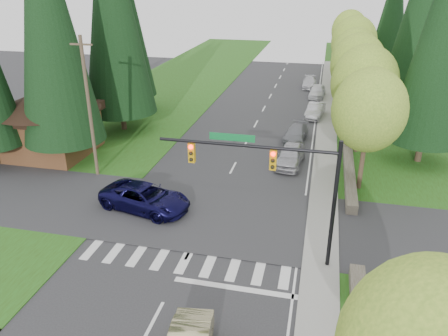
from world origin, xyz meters
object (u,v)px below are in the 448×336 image
(parked_car_d, at_px, (317,91))
(parked_car_e, at_px, (309,83))
(suv_navy, at_px, (145,198))
(parked_car_c, at_px, (315,111))
(parked_car_a, at_px, (290,155))
(parked_car_b, at_px, (296,133))

(parked_car_d, bearing_deg, parked_car_e, 106.83)
(suv_navy, distance_m, parked_car_c, 24.06)
(parked_car_e, bearing_deg, suv_navy, -104.72)
(parked_car_c, bearing_deg, parked_car_a, -88.44)
(parked_car_a, distance_m, parked_car_e, 25.92)
(suv_navy, height_order, parked_car_e, suv_navy)
(suv_navy, xyz_separation_m, parked_car_e, (8.43, 35.01, -0.18))
(parked_car_a, relative_size, parked_car_d, 1.05)
(parked_car_b, relative_size, parked_car_e, 0.99)
(parked_car_a, bearing_deg, parked_car_c, 89.13)
(parked_car_b, bearing_deg, parked_car_a, -83.53)
(parked_car_d, relative_size, parked_car_e, 1.02)
(parked_car_a, height_order, parked_car_b, parked_car_a)
(parked_car_b, height_order, parked_car_c, parked_car_c)
(suv_navy, relative_size, parked_car_b, 1.35)
(suv_navy, bearing_deg, parked_car_c, -10.62)
(parked_car_e, bearing_deg, parked_car_c, -85.83)
(parked_car_b, relative_size, parked_car_d, 0.97)
(suv_navy, xyz_separation_m, parked_car_c, (9.65, 22.04, -0.09))
(suv_navy, height_order, parked_car_d, suv_navy)
(parked_car_a, bearing_deg, parked_car_e, 94.90)
(parked_car_a, xyz_separation_m, parked_car_e, (0.18, 25.92, -0.16))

